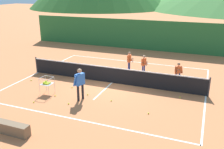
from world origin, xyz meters
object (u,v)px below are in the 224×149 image
(tennis_net, at_px, (112,75))
(student_2, at_px, (178,71))
(tennis_ball_1, at_px, (34,102))
(student_1, at_px, (144,63))
(tennis_ball_0, at_px, (72,87))
(student_0, at_px, (129,60))
(tennis_ball_5, at_px, (111,101))
(instructor, at_px, (80,81))
(tennis_ball_4, at_px, (88,94))
(courtside_bench, at_px, (12,129))
(ball_cart, at_px, (47,83))
(tennis_ball_8, at_px, (55,96))
(tennis_ball_3, at_px, (69,104))
(tennis_ball_7, at_px, (148,113))
(tennis_ball_6, at_px, (180,97))
(tennis_ball_2, at_px, (31,80))

(tennis_net, height_order, student_2, student_2)
(tennis_ball_1, bearing_deg, student_1, 57.28)
(tennis_ball_0, bearing_deg, student_0, 63.55)
(tennis_ball_5, bearing_deg, student_2, 54.35)
(instructor, bearing_deg, student_2, 44.51)
(student_1, relative_size, tennis_ball_0, 18.92)
(tennis_ball_4, bearing_deg, courtside_bench, -103.51)
(tennis_net, height_order, ball_cart, tennis_net)
(student_1, distance_m, tennis_ball_0, 4.98)
(ball_cart, relative_size, tennis_ball_5, 13.22)
(tennis_ball_8, relative_size, courtside_bench, 0.05)
(tennis_ball_3, xyz_separation_m, tennis_ball_7, (3.85, 0.46, 0.00))
(tennis_ball_5, relative_size, tennis_ball_7, 1.00)
(ball_cart, distance_m, tennis_ball_5, 3.61)
(instructor, distance_m, tennis_ball_4, 1.15)
(tennis_ball_3, height_order, tennis_ball_6, same)
(tennis_ball_0, bearing_deg, tennis_ball_6, 8.42)
(student_1, relative_size, tennis_ball_8, 18.92)
(ball_cart, bearing_deg, tennis_ball_6, 16.66)
(tennis_ball_0, distance_m, tennis_ball_2, 2.90)
(student_2, bearing_deg, student_1, 160.51)
(tennis_ball_0, distance_m, tennis_ball_1, 2.49)
(instructor, bearing_deg, tennis_ball_4, 83.22)
(tennis_ball_1, bearing_deg, courtside_bench, -68.58)
(tennis_net, height_order, student_0, student_0)
(student_0, distance_m, tennis_ball_4, 4.82)
(tennis_ball_7, distance_m, tennis_ball_8, 5.00)
(tennis_ball_4, bearing_deg, tennis_ball_0, 156.37)
(tennis_net, height_order, tennis_ball_2, tennis_net)
(tennis_ball_6, bearing_deg, courtside_bench, -134.18)
(tennis_ball_0, distance_m, tennis_ball_7, 4.97)
(tennis_ball_0, distance_m, tennis_ball_5, 2.83)
(instructor, relative_size, tennis_ball_8, 24.35)
(tennis_ball_2, height_order, tennis_ball_7, same)
(tennis_net, relative_size, tennis_ball_2, 159.77)
(tennis_ball_0, xyz_separation_m, tennis_ball_3, (0.90, -1.89, 0.00))
(instructor, relative_size, student_2, 1.32)
(tennis_ball_1, xyz_separation_m, tennis_ball_2, (-2.10, 2.46, 0.00))
(tennis_ball_2, xyz_separation_m, tennis_ball_3, (3.80, -1.98, 0.00))
(tennis_ball_7, bearing_deg, courtside_bench, -142.31)
(student_1, distance_m, tennis_ball_3, 6.14)
(tennis_ball_8, bearing_deg, student_2, 37.12)
(tennis_ball_0, xyz_separation_m, tennis_ball_7, (4.76, -1.43, 0.00))
(ball_cart, bearing_deg, tennis_net, 46.03)
(tennis_net, height_order, tennis_ball_8, tennis_net)
(tennis_ball_4, xyz_separation_m, tennis_ball_5, (1.44, -0.26, 0.00))
(tennis_ball_5, distance_m, courtside_bench, 4.82)
(tennis_ball_3, height_order, courtside_bench, courtside_bench)
(ball_cart, xyz_separation_m, tennis_ball_0, (0.85, 1.14, -0.55))
(instructor, distance_m, student_1, 5.35)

